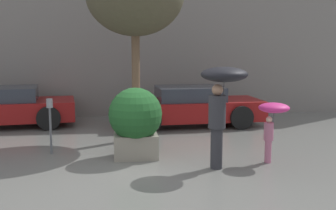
# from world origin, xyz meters

# --- Properties ---
(ground_plane) EXTENTS (40.00, 40.00, 0.00)m
(ground_plane) POSITION_xyz_m (0.00, 0.00, 0.00)
(ground_plane) COLOR slate
(building_facade) EXTENTS (18.00, 0.30, 6.00)m
(building_facade) POSITION_xyz_m (0.00, 6.50, 3.00)
(building_facade) COLOR gray
(building_facade) RESTS_ON ground
(planter_box) EXTENTS (1.14, 1.14, 1.52)m
(planter_box) POSITION_xyz_m (0.20, 1.03, 0.82)
(planter_box) COLOR gray
(planter_box) RESTS_ON ground
(person_adult) EXTENTS (0.91, 0.91, 1.99)m
(person_adult) POSITION_xyz_m (1.82, 0.09, 1.52)
(person_adult) COLOR #2D2D33
(person_adult) RESTS_ON ground
(person_child) EXTENTS (0.63, 0.63, 1.25)m
(person_child) POSITION_xyz_m (2.95, 0.31, 1.00)
(person_child) COLOR #B76684
(person_child) RESTS_ON ground
(parked_car_near) EXTENTS (4.37, 2.10, 1.17)m
(parked_car_near) POSITION_xyz_m (1.97, 4.51, 0.56)
(parked_car_near) COLOR maroon
(parked_car_near) RESTS_ON ground
(parked_car_far) EXTENTS (4.07, 2.30, 1.17)m
(parked_car_far) POSITION_xyz_m (-3.43, 4.99, 0.56)
(parked_car_far) COLOR maroon
(parked_car_far) RESTS_ON ground
(parking_meter) EXTENTS (0.14, 0.14, 1.24)m
(parking_meter) POSITION_xyz_m (-1.66, 1.58, 0.89)
(parking_meter) COLOR #595B60
(parking_meter) RESTS_ON ground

